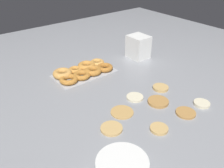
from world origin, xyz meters
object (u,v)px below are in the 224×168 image
pancake_7 (134,97)px  donut_tray (83,71)px  pancake_3 (122,112)px  pancake_1 (161,88)px  pancake_5 (159,129)px  pancake_0 (158,102)px  batter_bowl (122,166)px  pancake_6 (186,113)px  container_stack (138,47)px  pancake_2 (202,103)px  pancake_4 (112,128)px

pancake_7 → donut_tray: 0.40m
pancake_3 → pancake_7: 0.14m
pancake_1 → pancake_5: (0.26, 0.23, -0.00)m
pancake_0 → batter_bowl: 0.47m
pancake_0 → pancake_1: size_ratio=1.22×
pancake_6 → donut_tray: (0.17, -0.65, 0.01)m
pancake_6 → pancake_7: size_ratio=1.06×
pancake_6 → container_stack: (-0.28, -0.63, 0.07)m
pancake_3 → pancake_6: bearing=140.2°
pancake_0 → batter_bowl: bearing=26.6°
pancake_2 → container_stack: 0.65m
pancake_6 → batter_bowl: batter_bowl is taller
pancake_3 → pancake_1: bearing=-173.9°
pancake_6 → batter_bowl: bearing=8.3°
pancake_4 → pancake_7: 0.28m
pancake_4 → pancake_5: 0.21m
pancake_4 → pancake_5: bearing=141.3°
pancake_2 → batter_bowl: size_ratio=0.43×
pancake_2 → pancake_4: size_ratio=0.83×
pancake_5 → pancake_6: pancake_5 is taller
pancake_0 → pancake_5: bearing=43.4°
pancake_1 → donut_tray: donut_tray is taller
pancake_0 → pancake_3: size_ratio=0.96×
pancake_2 → batter_bowl: (0.58, 0.06, 0.02)m
pancake_1 → pancake_5: pancake_1 is taller
pancake_0 → pancake_2: bearing=137.7°
pancake_6 → pancake_0: bearing=-76.1°
pancake_0 → pancake_3: pancake_0 is taller
pancake_5 → donut_tray: bearing=-91.5°
pancake_0 → pancake_6: pancake_0 is taller
pancake_0 → pancake_7: (0.06, -0.11, -0.00)m
pancake_2 → container_stack: container_stack is taller
pancake_2 → donut_tray: donut_tray is taller
pancake_1 → pancake_3: size_ratio=0.78×
pancake_3 → donut_tray: 0.46m
pancake_3 → pancake_6: size_ratio=1.17×
pancake_0 → pancake_4: size_ratio=1.09×
pancake_3 → pancake_4: 0.13m
donut_tray → batter_bowl: bearing=68.2°
pancake_1 → pancake_3: 0.31m
pancake_4 → donut_tray: (-0.18, -0.52, 0.01)m
pancake_0 → pancake_4: 0.31m
pancake_3 → pancake_4: bearing=29.1°
pancake_0 → donut_tray: size_ratio=0.28×
pancake_3 → pancake_5: 0.20m
pancake_1 → donut_tray: 0.49m
container_stack → pancake_6: bearing=66.1°
batter_bowl → pancake_6: bearing=-171.7°
pancake_3 → donut_tray: donut_tray is taller
pancake_4 → container_stack: (-0.62, -0.49, 0.07)m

